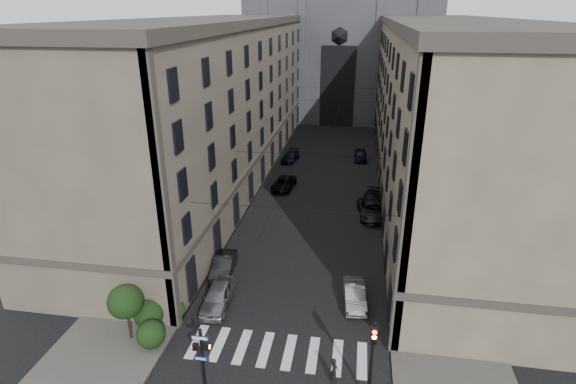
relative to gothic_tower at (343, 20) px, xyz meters
The scene contains 19 objects.
sidewalk_left 44.07m from the gothic_tower, 105.08° to the right, with size 7.00×80.00×0.15m, color #383533.
sidewalk_right 44.07m from the gothic_tower, 74.92° to the right, with size 7.00×80.00×0.15m, color #383533.
zebra_crossing 72.18m from the gothic_tower, 90.00° to the right, with size 11.00×3.20×0.01m, color beige.
building_left 42.07m from the gothic_tower, 109.04° to the right, with size 13.60×60.60×18.85m.
building_right 42.07m from the gothic_tower, 70.96° to the right, with size 13.60×60.60×18.85m.
gothic_tower is the anchor object (origin of this frame).
pedestrian_signal_left 75.15m from the gothic_tower, 92.74° to the right, with size 1.02×0.38×4.00m.
traffic_light_right 74.67m from the gothic_tower, 85.62° to the right, with size 0.34×0.50×5.20m.
shrub_cluster 72.29m from the gothic_tower, 97.11° to the right, with size 3.90×4.40×3.90m.
tram_wires 40.72m from the gothic_tower, 90.00° to the right, with size 14.00×60.00×0.43m.
car_left_near 68.44m from the gothic_tower, 94.34° to the right, with size 1.86×4.63×1.58m, color slate.
car_left_midnear 64.50m from the gothic_tower, 95.41° to the right, with size 1.54×4.43×1.46m, color black.
car_left_midfar 46.52m from the gothic_tower, 95.57° to the right, with size 2.21×4.79×1.33m, color black.
car_left_far 37.09m from the gothic_tower, 98.82° to the right, with size 1.80×4.44×1.29m, color black.
car_right_near 66.61m from the gothic_tower, 85.89° to the right, with size 1.47×4.21×1.39m, color gray.
car_right_midnear 52.39m from the gothic_tower, 83.04° to the right, with size 2.56×5.55×1.54m, color black.
car_right_midfar 50.30m from the gothic_tower, 82.65° to the right, with size 2.13×5.24×1.52m, color black.
car_right_far 35.25m from the gothic_tower, 81.31° to the right, with size 1.70×4.21×1.44m, color black.
pedestrian 74.02m from the gothic_tower, 87.10° to the right, with size 0.61×0.40×1.68m, color black.
Camera 1 is at (4.22, -16.82, 19.82)m, focal length 28.00 mm.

